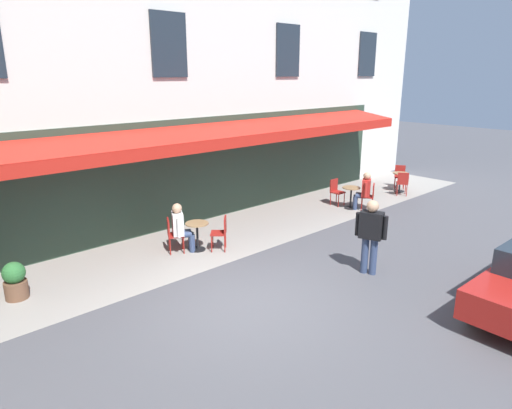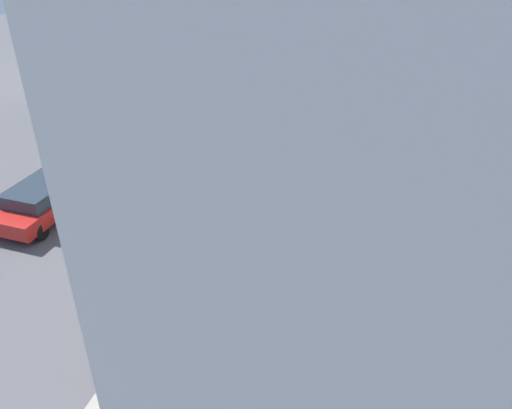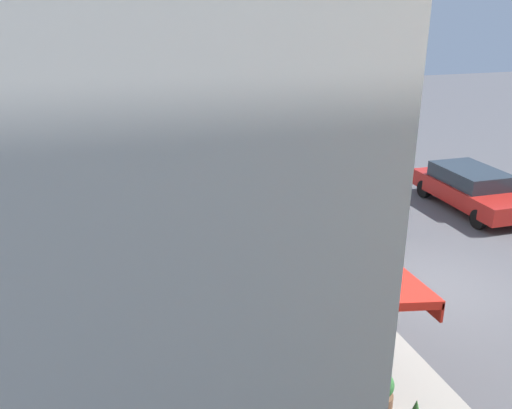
{
  "view_description": "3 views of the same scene",
  "coord_description": "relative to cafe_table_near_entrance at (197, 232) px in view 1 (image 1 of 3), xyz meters",
  "views": [
    {
      "loc": [
        5.31,
        6.14,
        4.45
      ],
      "look_at": [
        -3.15,
        -3.09,
        0.8
      ],
      "focal_mm": 31.56,
      "sensor_mm": 36.0,
      "label": 1
    },
    {
      "loc": [
        -16.91,
        -7.7,
        9.64
      ],
      "look_at": [
        -3.45,
        -3.42,
        1.35
      ],
      "focal_mm": 35.46,
      "sensor_mm": 36.0,
      "label": 2
    },
    {
      "loc": [
        9.44,
        -7.35,
        6.33
      ],
      "look_at": [
        -3.71,
        -3.27,
        1.16
      ],
      "focal_mm": 37.63,
      "sensor_mm": 36.0,
      "label": 3
    }
  ],
  "objects": [
    {
      "name": "sidewalk_cafe_terrace",
      "position": [
        -2.25,
        -0.4,
        -0.49
      ],
      "size": [
        20.5,
        3.2,
        0.01
      ],
      "primitive_type": "cube",
      "color": "gray",
      "rests_on": "ground_plane"
    },
    {
      "name": "cafe_chair_red_by_window",
      "position": [
        -8.89,
        0.72,
        0.06
      ],
      "size": [
        0.56,
        0.56,
        0.91
      ],
      "color": "maroon",
      "rests_on": "ground_plane"
    },
    {
      "name": "seated_companion_in_white",
      "position": [
        0.37,
        -0.19,
        0.21
      ],
      "size": [
        0.64,
        0.61,
        1.31
      ],
      "color": "navy",
      "rests_on": "ground_plane"
    },
    {
      "name": "cafe_chair_red_facing_street",
      "position": [
        -6.39,
        0.97,
        0.06
      ],
      "size": [
        0.55,
        0.55,
        0.91
      ],
      "color": "maroon",
      "rests_on": "ground_plane"
    },
    {
      "name": "cafe_table_near_entrance",
      "position": [
        0.0,
        0.0,
        0.0
      ],
      "size": [
        0.6,
        0.6,
        0.75
      ],
      "color": "black",
      "rests_on": "ground_plane"
    },
    {
      "name": "cafe_chair_red_kerbside",
      "position": [
        0.56,
        -0.29,
        0.06
      ],
      "size": [
        0.54,
        0.54,
        0.91
      ],
      "color": "maroon",
      "rests_on": "ground_plane"
    },
    {
      "name": "cafe_chair_red_corner_left",
      "position": [
        -0.47,
        0.43,
        0.06
      ],
      "size": [
        0.57,
        0.57,
        0.91
      ],
      "color": "maroon",
      "rests_on": "ground_plane"
    },
    {
      "name": "potted_plant_entrance_left",
      "position": [
        4.28,
        -0.35,
        -0.1
      ],
      "size": [
        0.45,
        0.45,
        0.79
      ],
      "color": "brown",
      "rests_on": "ground_plane"
    },
    {
      "name": "seated_patron_in_red",
      "position": [
        -6.28,
        0.78,
        0.21
      ],
      "size": [
        0.62,
        0.64,
        1.3
      ],
      "color": "navy",
      "rests_on": "ground_plane"
    },
    {
      "name": "cafe_table_streetside",
      "position": [
        -6.07,
        0.43,
        0.0
      ],
      "size": [
        0.6,
        0.6,
        0.75
      ],
      "color": "black",
      "rests_on": "ground_plane"
    },
    {
      "name": "ground_plane",
      "position": [
        1.0,
        3.0,
        -0.49
      ],
      "size": [
        70.0,
        70.0,
        0.0
      ],
      "primitive_type": "plane",
      "color": "#4C4C51"
    },
    {
      "name": "cafe_table_mid_terrace",
      "position": [
        -9.39,
        0.34,
        0.0
      ],
      "size": [
        0.6,
        0.6,
        0.75
      ],
      "color": "black",
      "rests_on": "ground_plane"
    },
    {
      "name": "walking_pedestrian_in_black",
      "position": [
        -2.08,
        3.84,
        0.53
      ],
      "size": [
        0.44,
        0.69,
        1.75
      ],
      "color": "navy",
      "rests_on": "ground_plane"
    },
    {
      "name": "cafe_chair_red_back_row",
      "position": [
        -9.93,
        0.0,
        0.06
      ],
      "size": [
        0.55,
        0.55,
        0.91
      ],
      "color": "maroon",
      "rests_on": "ground_plane"
    },
    {
      "name": "cafe_chair_red_corner_right",
      "position": [
        -6.06,
        -0.21,
        0.06
      ],
      "size": [
        0.41,
        0.41,
        0.91
      ],
      "color": "maroon",
      "rests_on": "ground_plane"
    }
  ]
}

